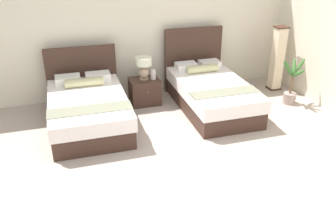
{
  "coord_description": "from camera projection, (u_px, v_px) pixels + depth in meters",
  "views": [
    {
      "loc": [
        -1.49,
        -3.72,
        2.97
      ],
      "look_at": [
        -0.15,
        0.59,
        0.79
      ],
      "focal_mm": 38.54,
      "sensor_mm": 36.0,
      "label": 1
    }
  ],
  "objects": [
    {
      "name": "floor_lamp_corner",
      "position": [
        277.0,
        59.0,
        7.5
      ],
      "size": [
        0.25,
        0.25,
        1.34
      ],
      "color": "#3F251B",
      "rests_on": "ground"
    },
    {
      "name": "nightstand",
      "position": [
        145.0,
        91.0,
        7.01
      ],
      "size": [
        0.57,
        0.48,
        0.5
      ],
      "color": "#3D281F",
      "rests_on": "ground"
    },
    {
      "name": "vase",
      "position": [
        153.0,
        74.0,
        6.87
      ],
      "size": [
        0.1,
        0.1,
        0.2
      ],
      "color": "silver",
      "rests_on": "nightstand"
    },
    {
      "name": "wall_back",
      "position": [
        135.0,
        30.0,
        7.11
      ],
      "size": [
        10.15,
        0.12,
        2.6
      ],
      "primitive_type": "cube",
      "color": "silver",
      "rests_on": "ground"
    },
    {
      "name": "ground_plane",
      "position": [
        191.0,
        180.0,
        4.89
      ],
      "size": [
        10.15,
        10.09,
        0.02
      ],
      "primitive_type": "cube",
      "color": "#AA9B8F"
    },
    {
      "name": "bed_near_corner",
      "position": [
        210.0,
        92.0,
        6.82
      ],
      "size": [
        1.23,
        2.18,
        1.32
      ],
      "color": "#3D281F",
      "rests_on": "ground"
    },
    {
      "name": "table_lamp",
      "position": [
        144.0,
        66.0,
        6.8
      ],
      "size": [
        0.31,
        0.31,
        0.43
      ],
      "color": "tan",
      "rests_on": "nightstand"
    },
    {
      "name": "potted_palm",
      "position": [
        291.0,
        87.0,
        6.97
      ],
      "size": [
        0.52,
        0.48,
        0.92
      ],
      "color": "gray",
      "rests_on": "ground"
    },
    {
      "name": "bed_near_window",
      "position": [
        88.0,
        108.0,
        6.2
      ],
      "size": [
        1.33,
        2.08,
        1.13
      ],
      "color": "#3D281F",
      "rests_on": "ground"
    }
  ]
}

